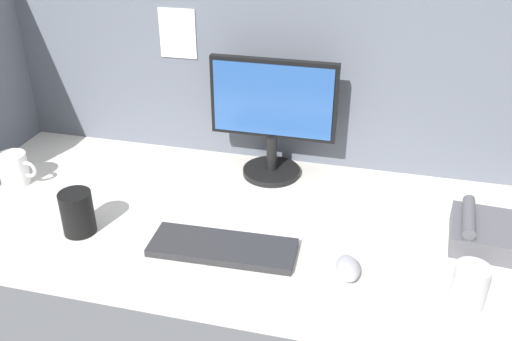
% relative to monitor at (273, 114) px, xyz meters
% --- Properties ---
extents(ground_plane, '(1.80, 0.80, 0.03)m').
position_rel_monitor_xyz_m(ground_plane, '(-0.04, -0.25, -0.22)').
color(ground_plane, beige).
extents(cubicle_wall_back, '(1.80, 0.06, 0.64)m').
position_rel_monitor_xyz_m(cubicle_wall_back, '(-0.04, 0.12, 0.12)').
color(cubicle_wall_back, '#565B66').
rests_on(cubicle_wall_back, ground_plane).
extents(monitor, '(0.38, 0.18, 0.37)m').
position_rel_monitor_xyz_m(monitor, '(0.00, 0.00, 0.00)').
color(monitor, black).
rests_on(monitor, ground_plane).
extents(keyboard, '(0.37, 0.14, 0.02)m').
position_rel_monitor_xyz_m(keyboard, '(-0.03, -0.43, -0.19)').
color(keyboard, '#262628').
rests_on(keyboard, ground_plane).
extents(mouse, '(0.08, 0.11, 0.03)m').
position_rel_monitor_xyz_m(mouse, '(0.28, -0.44, -0.19)').
color(mouse, '#99999E').
rests_on(mouse, ground_plane).
extents(mug_black_travel, '(0.09, 0.09, 0.12)m').
position_rel_monitor_xyz_m(mug_black_travel, '(-0.43, -0.44, -0.14)').
color(mug_black_travel, black).
rests_on(mug_black_travel, ground_plane).
extents(mug_ceramic_white, '(0.12, 0.09, 0.10)m').
position_rel_monitor_xyz_m(mug_ceramic_white, '(-0.75, -0.25, -0.15)').
color(mug_ceramic_white, white).
rests_on(mug_ceramic_white, ground_plane).
extents(mug_steel, '(0.08, 0.08, 0.10)m').
position_rel_monitor_xyz_m(mug_steel, '(0.55, -0.48, -0.15)').
color(mug_steel, '#B2B2B7').
rests_on(mug_steel, ground_plane).
extents(desk_phone, '(0.18, 0.20, 0.09)m').
position_rel_monitor_xyz_m(desk_phone, '(0.61, -0.23, -0.17)').
color(desk_phone, '#4C4C51').
rests_on(desk_phone, ground_plane).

